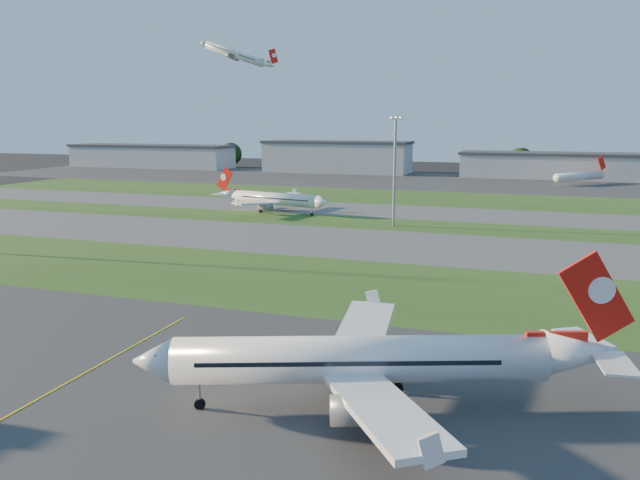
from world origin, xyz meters
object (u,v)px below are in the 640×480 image
at_px(airliner_parked, 364,360).
at_px(mini_jet_near, 579,176).
at_px(airliner_taxiing, 274,199).
at_px(light_mast_centre, 395,164).

distance_m(airliner_parked, mini_jet_near, 218.35).
bearing_deg(airliner_parked, airliner_taxiing, 96.48).
height_order(airliner_parked, airliner_taxiing, airliner_parked).
height_order(airliner_taxiing, light_mast_centre, light_mast_centre).
relative_size(airliner_parked, airliner_taxiing, 1.13).
height_order(airliner_taxiing, mini_jet_near, airliner_taxiing).
relative_size(airliner_taxiing, mini_jet_near, 1.49).
bearing_deg(airliner_taxiing, airliner_parked, 127.99).
bearing_deg(mini_jet_near, airliner_parked, -145.97).
bearing_deg(airliner_parked, mini_jet_near, 61.81).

